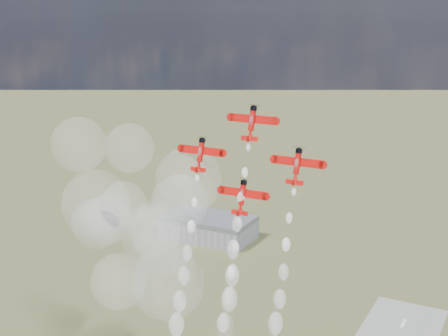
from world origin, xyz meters
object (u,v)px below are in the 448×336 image
object	(u,v)px
plane_lead	(252,122)
plane_left	(200,154)
plane_right	(297,165)
hangar	(209,227)
plane_slot	(242,196)

from	to	relation	value
plane_lead	plane_left	size ratio (longest dim) A/B	1.00
plane_lead	plane_right	distance (m)	15.07
hangar	plane_slot	world-z (taller)	plane_slot
hangar	plane_lead	world-z (taller)	plane_lead
plane_lead	plane_left	bearing A→B (deg)	-168.78
plane_right	plane_slot	distance (m)	15.07
plane_left	plane_slot	size ratio (longest dim) A/B	1.00
plane_lead	plane_slot	distance (m)	17.29
plane_left	plane_slot	world-z (taller)	plane_left
hangar	plane_left	bearing A→B (deg)	-61.49
plane_slot	plane_left	bearing A→B (deg)	168.78
plane_lead	plane_left	xyz separation A→B (m)	(-12.35, -2.45, -8.29)
hangar	plane_left	distance (m)	207.40
plane_right	plane_slot	size ratio (longest dim) A/B	1.00
plane_left	plane_slot	xyz separation A→B (m)	(12.35, -2.45, -8.29)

